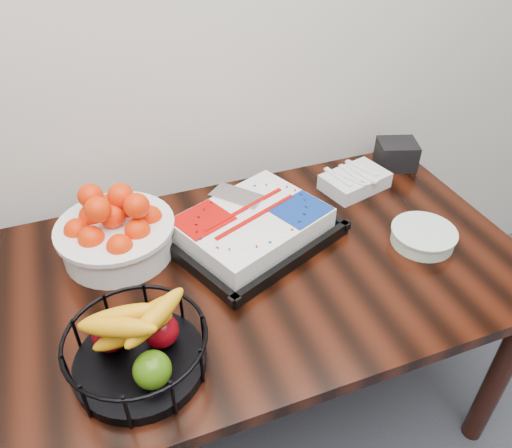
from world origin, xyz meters
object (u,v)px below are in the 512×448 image
object	(u,v)px
table	(222,295)
plate_stack	(423,236)
cake_tray	(253,227)
napkin_box	(396,154)
tangerine_bowl	(115,228)
fruit_basket	(137,348)

from	to	relation	value
table	plate_stack	bearing A→B (deg)	-7.86
cake_tray	napkin_box	xyz separation A→B (m)	(0.66, 0.22, 0.00)
plate_stack	table	bearing A→B (deg)	172.14
tangerine_bowl	fruit_basket	distance (m)	0.43
table	cake_tray	xyz separation A→B (m)	(0.14, 0.12, 0.13)
fruit_basket	napkin_box	bearing A→B (deg)	28.02
fruit_basket	plate_stack	distance (m)	0.91
cake_tray	plate_stack	bearing A→B (deg)	-22.97
cake_tray	plate_stack	xyz separation A→B (m)	(0.48, -0.20, -0.02)
napkin_box	fruit_basket	bearing A→B (deg)	-151.98
napkin_box	tangerine_bowl	bearing A→B (deg)	-172.68
cake_tray	tangerine_bowl	xyz separation A→B (m)	(-0.40, 0.08, 0.05)
table	fruit_basket	world-z (taller)	fruit_basket
table	tangerine_bowl	bearing A→B (deg)	141.78
tangerine_bowl	napkin_box	size ratio (longest dim) A/B	2.48
fruit_basket	napkin_box	world-z (taller)	fruit_basket
table	napkin_box	size ratio (longest dim) A/B	12.94
table	tangerine_bowl	size ratio (longest dim) A/B	5.22
table	cake_tray	size ratio (longest dim) A/B	3.09
fruit_basket	plate_stack	world-z (taller)	fruit_basket
tangerine_bowl	plate_stack	world-z (taller)	tangerine_bowl
tangerine_bowl	fruit_basket	bearing A→B (deg)	-92.25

